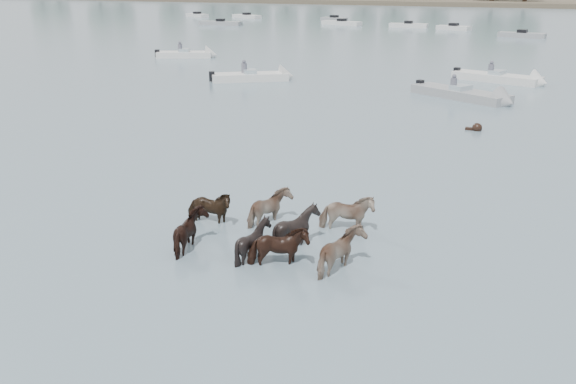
% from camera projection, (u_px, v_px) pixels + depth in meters
% --- Properties ---
extents(ground, '(400.00, 400.00, 0.00)m').
position_uv_depth(ground, '(205.00, 269.00, 14.80)').
color(ground, slate).
rests_on(ground, ground).
extents(pony_herd, '(5.72, 4.05, 1.27)m').
position_uv_depth(pony_herd, '(275.00, 231.00, 15.97)').
color(pony_herd, black).
rests_on(pony_herd, ground).
extents(swimming_pony, '(0.72, 0.44, 0.44)m').
position_uv_depth(swimming_pony, '(476.00, 128.00, 27.99)').
color(swimming_pony, black).
rests_on(swimming_pony, ground).
extents(motorboat_a, '(5.39, 4.27, 1.92)m').
position_uv_depth(motorboat_a, '(261.00, 77.00, 41.39)').
color(motorboat_a, silver).
rests_on(motorboat_a, ground).
extents(motorboat_b, '(6.28, 4.51, 1.92)m').
position_uv_depth(motorboat_b, '(472.00, 96.00, 34.73)').
color(motorboat_b, gray).
rests_on(motorboat_b, ground).
extents(motorboat_c, '(6.25, 3.38, 1.92)m').
position_uv_depth(motorboat_c, '(509.00, 79.00, 40.40)').
color(motorboat_c, silver).
rests_on(motorboat_c, ground).
extents(motorboat_f, '(5.21, 3.46, 1.92)m').
position_uv_depth(motorboat_f, '(193.00, 55.00, 52.91)').
color(motorboat_f, silver).
rests_on(motorboat_f, ground).
extents(distant_flotilla, '(103.55, 21.28, 0.93)m').
position_uv_depth(distant_flotilla, '(498.00, 28.00, 79.51)').
color(distant_flotilla, silver).
rests_on(distant_flotilla, ground).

